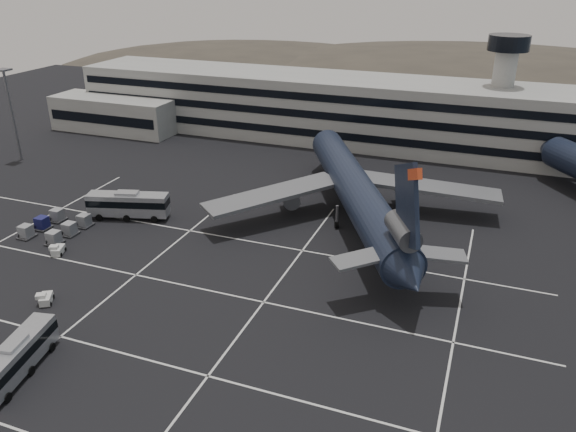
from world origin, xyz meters
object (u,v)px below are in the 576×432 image
object	(u,v)px
bus_far	(128,204)
uld_cluster	(56,226)
tug_a	(58,250)
trijet_main	(356,191)
bus_near	(16,356)

from	to	relation	value
bus_far	uld_cluster	xyz separation A→B (m)	(-7.32, -8.16, -1.48)
uld_cluster	tug_a	bearing A→B (deg)	-46.76
trijet_main	bus_far	bearing A→B (deg)	170.20
bus_near	uld_cluster	world-z (taller)	bus_near
bus_near	bus_far	xyz separation A→B (m)	(-11.71, 34.91, 0.35)
trijet_main	tug_a	world-z (taller)	trijet_main
tug_a	uld_cluster	distance (m)	7.63
trijet_main	uld_cluster	distance (m)	45.52
bus_far	tug_a	size ratio (longest dim) A/B	4.95
tug_a	bus_near	bearing A→B (deg)	-78.02
trijet_main	bus_far	distance (m)	35.63
tug_a	trijet_main	bearing A→B (deg)	13.25
trijet_main	uld_cluster	bearing A→B (deg)	177.23
trijet_main	uld_cluster	xyz separation A→B (m)	(-41.14, -19.00, -4.30)
bus_far	tug_a	xyz separation A→B (m)	(-2.10, -13.72, -1.79)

